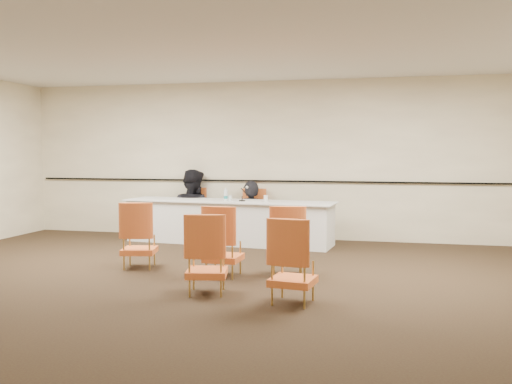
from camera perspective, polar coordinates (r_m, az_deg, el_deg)
floor at (r=7.23m, az=-4.65°, el=-9.22°), size 10.00×10.00×0.00m
ceiling at (r=7.16m, az=-4.79°, el=14.84°), size 10.00×10.00×0.00m
wall_back at (r=10.91m, az=1.83°, el=3.22°), size 10.00×0.04×3.00m
wall_rail at (r=10.88m, az=1.78°, el=1.11°), size 9.80×0.04×0.03m
panel_table at (r=10.35m, az=-2.74°, el=-3.00°), size 3.94×1.24×0.78m
panelist_main at (r=10.82m, az=-0.51°, el=-3.30°), size 0.65×0.46×1.68m
panelist_main_chair at (r=10.80m, az=-0.51°, el=-2.24°), size 0.54×0.54×0.95m
panelist_second at (r=11.26m, az=-6.36°, el=-2.49°), size 1.09×0.97×1.87m
panelist_second_chair at (r=11.25m, az=-6.37°, el=-2.01°), size 0.54×0.54×0.95m
papers at (r=10.06m, az=-0.29°, el=-0.97°), size 0.32×0.25×0.00m
microphone at (r=10.16m, az=-1.40°, el=-0.16°), size 0.16×0.22×0.27m
water_bottle at (r=10.23m, az=-3.05°, el=-0.24°), size 0.09×0.09×0.23m
drinking_glass at (r=10.25m, az=-2.62°, el=-0.61°), size 0.08×0.08×0.10m
coffee_cup at (r=10.00m, az=0.99°, el=-0.67°), size 0.10×0.10×0.12m
aud_chair_front_left at (r=8.32m, az=-11.60°, el=-4.21°), size 0.60×0.60×0.95m
aud_chair_front_mid at (r=7.61m, az=-3.27°, el=-4.89°), size 0.52×0.52×0.95m
aud_chair_front_right at (r=7.65m, az=3.15°, el=-4.85°), size 0.59×0.59×0.95m
aud_chair_back_mid at (r=6.70m, az=-4.94°, el=-6.12°), size 0.59×0.59×0.95m
aud_chair_back_right at (r=6.27m, az=3.72°, el=-6.83°), size 0.56×0.56×0.95m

